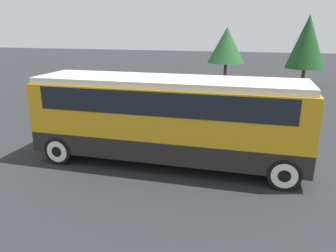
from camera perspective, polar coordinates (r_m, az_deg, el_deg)
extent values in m
plane|color=#26282B|center=(12.48, 0.00, -6.34)|extent=(120.00, 120.00, 0.00)
cube|color=black|center=(12.18, 0.00, -2.78)|extent=(9.77, 2.51, 0.76)
cube|color=gold|center=(11.82, 0.00, 3.02)|extent=(9.77, 2.51, 1.78)
cube|color=black|center=(11.72, 0.00, 5.11)|extent=(8.60, 2.55, 0.80)
cube|color=silver|center=(11.62, 0.00, 7.81)|extent=(9.58, 2.31, 0.22)
cube|color=gold|center=(11.64, 23.15, 0.12)|extent=(0.36, 2.41, 2.03)
cylinder|color=black|center=(10.92, 19.56, -7.93)|extent=(1.04, 0.28, 1.04)
cylinder|color=silver|center=(10.92, 19.56, -7.93)|extent=(0.81, 0.30, 0.81)
cylinder|color=black|center=(10.92, 19.56, -7.93)|extent=(0.39, 0.32, 0.39)
cylinder|color=black|center=(13.04, 18.90, -3.80)|extent=(1.04, 0.28, 1.04)
cylinder|color=silver|center=(13.04, 18.90, -3.80)|extent=(0.81, 0.30, 0.81)
cylinder|color=black|center=(13.04, 18.90, -3.80)|extent=(0.39, 0.32, 0.39)
cylinder|color=black|center=(12.86, -18.48, -4.06)|extent=(1.04, 0.28, 1.04)
cylinder|color=silver|center=(12.86, -18.48, -4.06)|extent=(0.81, 0.30, 0.81)
cylinder|color=black|center=(12.86, -18.48, -4.06)|extent=(0.39, 0.32, 0.39)
cylinder|color=black|center=(14.70, -13.65, -1.04)|extent=(1.04, 0.28, 1.04)
cylinder|color=silver|center=(14.70, -13.65, -1.04)|extent=(0.81, 0.30, 0.81)
cylinder|color=black|center=(14.70, -13.65, -1.04)|extent=(0.39, 0.32, 0.39)
cube|color=#2D5638|center=(17.68, 12.32, 2.25)|extent=(4.23, 1.82, 0.66)
cube|color=black|center=(17.55, 11.89, 4.22)|extent=(2.20, 1.64, 0.57)
cylinder|color=black|center=(16.97, 17.66, 0.36)|extent=(0.67, 0.22, 0.67)
cylinder|color=black|center=(16.97, 17.66, 0.36)|extent=(0.25, 0.26, 0.25)
cylinder|color=black|center=(18.55, 17.49, 1.75)|extent=(0.67, 0.22, 0.67)
cylinder|color=black|center=(18.55, 17.49, 1.75)|extent=(0.25, 0.26, 0.25)
cylinder|color=black|center=(17.10, 6.60, 1.19)|extent=(0.67, 0.22, 0.67)
cylinder|color=black|center=(17.10, 6.60, 1.19)|extent=(0.25, 0.26, 0.25)
cylinder|color=black|center=(18.67, 7.37, 2.50)|extent=(0.67, 0.22, 0.67)
cylinder|color=black|center=(18.67, 7.37, 2.50)|extent=(0.25, 0.26, 0.25)
cube|color=black|center=(20.68, -2.20, 4.75)|extent=(4.76, 1.78, 0.68)
cube|color=black|center=(20.61, -2.72, 6.49)|extent=(2.47, 1.60, 0.59)
cylinder|color=black|center=(19.50, 2.51, 3.23)|extent=(0.66, 0.22, 0.66)
cylinder|color=black|center=(19.50, 2.51, 3.23)|extent=(0.25, 0.26, 0.25)
cylinder|color=black|center=(21.02, 3.46, 4.21)|extent=(0.66, 0.22, 0.66)
cylinder|color=black|center=(21.02, 3.46, 4.21)|extent=(0.25, 0.26, 0.25)
cylinder|color=black|center=(20.65, -7.94, 3.85)|extent=(0.66, 0.22, 0.66)
cylinder|color=black|center=(20.65, -7.94, 3.85)|extent=(0.25, 0.26, 0.25)
cylinder|color=black|center=(22.09, -6.35, 4.76)|extent=(0.66, 0.22, 0.66)
cylinder|color=black|center=(22.09, -6.35, 4.76)|extent=(0.25, 0.26, 0.25)
cylinder|color=brown|center=(30.48, 9.91, 9.07)|extent=(0.28, 0.28, 1.85)
cone|color=#28602D|center=(30.25, 10.15, 13.72)|extent=(3.28, 3.28, 3.09)
cylinder|color=brown|center=(31.13, 22.44, 7.91)|extent=(0.28, 0.28, 1.52)
cone|color=#1E5123|center=(30.87, 23.06, 13.36)|extent=(3.27, 3.27, 4.43)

